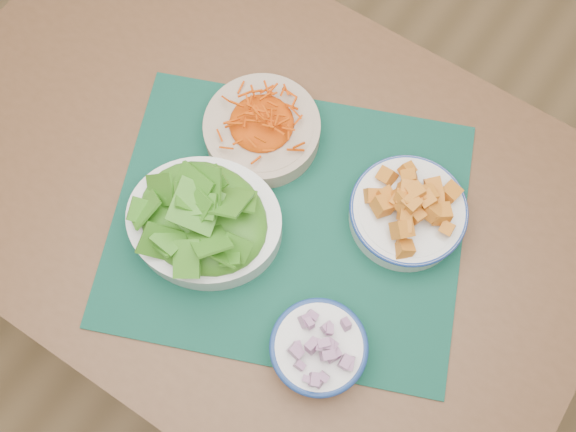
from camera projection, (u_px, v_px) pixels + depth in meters
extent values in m
plane|color=#9B784B|center=(309.00, 329.00, 1.70)|extent=(4.00, 4.00, 0.00)
cube|color=brown|center=(254.00, 192.00, 1.04)|extent=(1.16, 0.80, 0.04)
cylinder|color=brown|center=(163.00, 43.00, 1.57)|extent=(0.06, 0.06, 0.71)
cylinder|color=brown|center=(536.00, 259.00, 1.39)|extent=(0.06, 0.06, 0.71)
cube|color=#082E24|center=(288.00, 223.00, 1.00)|extent=(0.67, 0.62, 0.00)
cylinder|color=tan|center=(262.00, 131.00, 1.03)|extent=(0.19, 0.19, 0.04)
ellipsoid|color=#E34D06|center=(261.00, 120.00, 0.99)|extent=(0.16, 0.16, 0.03)
cylinder|color=silver|center=(407.00, 214.00, 0.98)|extent=(0.23, 0.23, 0.04)
torus|color=navy|center=(409.00, 210.00, 0.96)|extent=(0.18, 0.18, 0.01)
ellipsoid|color=orange|center=(412.00, 204.00, 0.94)|extent=(0.15, 0.15, 0.04)
ellipsoid|color=#236812|center=(201.00, 211.00, 0.92)|extent=(0.21, 0.17, 0.06)
cylinder|color=white|center=(318.00, 349.00, 0.91)|extent=(0.16, 0.16, 0.05)
torus|color=navy|center=(319.00, 347.00, 0.89)|extent=(0.14, 0.14, 0.01)
ellipsoid|color=#721F59|center=(319.00, 345.00, 0.88)|extent=(0.12, 0.12, 0.02)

